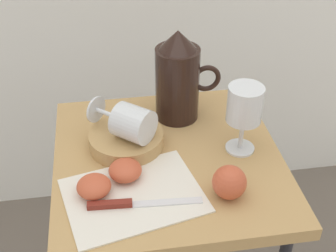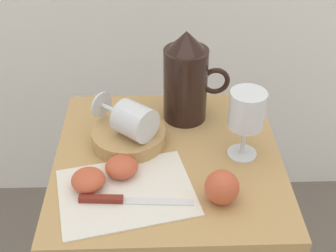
% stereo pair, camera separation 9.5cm
% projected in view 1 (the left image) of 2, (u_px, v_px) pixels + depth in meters
% --- Properties ---
extents(table, '(0.49, 0.50, 0.70)m').
position_uv_depth(table, '(168.00, 182.00, 1.05)').
color(table, tan).
rests_on(table, ground_plane).
extents(linen_napkin, '(0.30, 0.25, 0.00)m').
position_uv_depth(linen_napkin, '(133.00, 195.00, 0.90)').
color(linen_napkin, silver).
rests_on(linen_napkin, table).
extents(basket_tray, '(0.16, 0.16, 0.03)m').
position_uv_depth(basket_tray, '(126.00, 139.00, 1.02)').
color(basket_tray, tan).
rests_on(basket_tray, table).
extents(pitcher, '(0.15, 0.10, 0.22)m').
position_uv_depth(pitcher, '(178.00, 83.00, 1.07)').
color(pitcher, black).
rests_on(pitcher, table).
extents(wine_glass_upright, '(0.07, 0.07, 0.16)m').
position_uv_depth(wine_glass_upright, '(244.00, 107.00, 0.96)').
color(wine_glass_upright, silver).
rests_on(wine_glass_upright, table).
extents(wine_glass_tipped_near, '(0.15, 0.14, 0.08)m').
position_uv_depth(wine_glass_tipped_near, '(131.00, 123.00, 0.98)').
color(wine_glass_tipped_near, silver).
rests_on(wine_glass_tipped_near, basket_tray).
extents(apple_half_left, '(0.07, 0.07, 0.04)m').
position_uv_depth(apple_half_left, '(94.00, 186.00, 0.89)').
color(apple_half_left, '#C15133').
rests_on(apple_half_left, linen_napkin).
extents(apple_half_right, '(0.07, 0.07, 0.04)m').
position_uv_depth(apple_half_right, '(125.00, 170.00, 0.93)').
color(apple_half_right, '#C15133').
rests_on(apple_half_right, linen_napkin).
extents(apple_whole, '(0.07, 0.07, 0.07)m').
position_uv_depth(apple_whole, '(229.00, 182.00, 0.89)').
color(apple_whole, '#C15133').
rests_on(apple_whole, table).
extents(knife, '(0.22, 0.03, 0.01)m').
position_uv_depth(knife, '(128.00, 204.00, 0.87)').
color(knife, silver).
rests_on(knife, linen_napkin).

